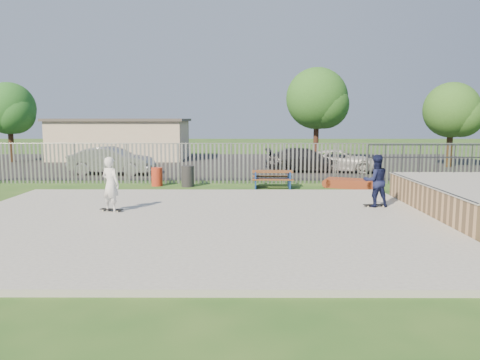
{
  "coord_description": "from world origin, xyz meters",
  "views": [
    {
      "loc": [
        1.53,
        -14.14,
        3.24
      ],
      "look_at": [
        1.47,
        2.0,
        1.1
      ],
      "focal_mm": 35.0,
      "sensor_mm": 36.0,
      "label": 1
    }
  ],
  "objects_px": {
    "car_silver": "(112,161)",
    "skater_navy": "(376,181)",
    "tree_left": "(9,109)",
    "funbox": "(350,183)",
    "car_white": "(340,161)",
    "tree_right": "(451,110)",
    "skater_white": "(111,184)",
    "trash_bin_grey": "(188,176)",
    "tree_mid": "(317,99)",
    "trash_bin_red": "(157,177)",
    "car_dark": "(306,160)",
    "picnic_table": "(272,179)"
  },
  "relations": [
    {
      "from": "car_silver",
      "to": "skater_navy",
      "type": "relative_size",
      "value": 2.63
    },
    {
      "from": "trash_bin_red",
      "to": "funbox",
      "type": "bearing_deg",
      "value": -3.6
    },
    {
      "from": "car_silver",
      "to": "tree_left",
      "type": "xyz_separation_m",
      "value": [
        -9.56,
        7.73,
        3.12
      ]
    },
    {
      "from": "skater_white",
      "to": "picnic_table",
      "type": "bearing_deg",
      "value": -104.97
    },
    {
      "from": "trash_bin_grey",
      "to": "skater_white",
      "type": "relative_size",
      "value": 0.55
    },
    {
      "from": "picnic_table",
      "to": "trash_bin_grey",
      "type": "xyz_separation_m",
      "value": [
        -4.0,
        0.34,
        0.09
      ]
    },
    {
      "from": "trash_bin_red",
      "to": "trash_bin_grey",
      "type": "bearing_deg",
      "value": -8.92
    },
    {
      "from": "trash_bin_grey",
      "to": "skater_white",
      "type": "height_order",
      "value": "skater_white"
    },
    {
      "from": "car_dark",
      "to": "tree_mid",
      "type": "height_order",
      "value": "tree_mid"
    },
    {
      "from": "car_white",
      "to": "car_silver",
      "type": "bearing_deg",
      "value": 110.67
    },
    {
      "from": "car_dark",
      "to": "tree_mid",
      "type": "bearing_deg",
      "value": -13.06
    },
    {
      "from": "tree_left",
      "to": "tree_mid",
      "type": "bearing_deg",
      "value": 0.02
    },
    {
      "from": "tree_mid",
      "to": "tree_right",
      "type": "height_order",
      "value": "tree_mid"
    },
    {
      "from": "car_white",
      "to": "tree_right",
      "type": "height_order",
      "value": "tree_right"
    },
    {
      "from": "car_silver",
      "to": "car_dark",
      "type": "bearing_deg",
      "value": -77.74
    },
    {
      "from": "tree_right",
      "to": "car_dark",
      "type": "bearing_deg",
      "value": -164.11
    },
    {
      "from": "car_dark",
      "to": "tree_right",
      "type": "xyz_separation_m",
      "value": [
        9.87,
        2.81,
        3.02
      ]
    },
    {
      "from": "trash_bin_grey",
      "to": "car_dark",
      "type": "height_order",
      "value": "car_dark"
    },
    {
      "from": "car_silver",
      "to": "car_white",
      "type": "bearing_deg",
      "value": -78.95
    },
    {
      "from": "tree_mid",
      "to": "skater_white",
      "type": "xyz_separation_m",
      "value": [
        -9.82,
        -19.17,
        -3.58
      ]
    },
    {
      "from": "car_white",
      "to": "trash_bin_grey",
      "type": "bearing_deg",
      "value": 140.39
    },
    {
      "from": "car_silver",
      "to": "car_white",
      "type": "distance_m",
      "value": 13.51
    },
    {
      "from": "car_silver",
      "to": "funbox",
      "type": "bearing_deg",
      "value": -106.96
    },
    {
      "from": "car_silver",
      "to": "tree_mid",
      "type": "distance_m",
      "value": 15.56
    },
    {
      "from": "car_silver",
      "to": "skater_white",
      "type": "relative_size",
      "value": 2.63
    },
    {
      "from": "car_silver",
      "to": "trash_bin_grey",
      "type": "bearing_deg",
      "value": -128.91
    },
    {
      "from": "funbox",
      "to": "car_dark",
      "type": "bearing_deg",
      "value": 121.8
    },
    {
      "from": "trash_bin_grey",
      "to": "car_dark",
      "type": "bearing_deg",
      "value": 43.68
    },
    {
      "from": "picnic_table",
      "to": "car_silver",
      "type": "height_order",
      "value": "car_silver"
    },
    {
      "from": "tree_left",
      "to": "funbox",
      "type": "bearing_deg",
      "value": -30.03
    },
    {
      "from": "trash_bin_red",
      "to": "skater_white",
      "type": "height_order",
      "value": "skater_white"
    },
    {
      "from": "trash_bin_grey",
      "to": "picnic_table",
      "type": "bearing_deg",
      "value": -4.79
    },
    {
      "from": "skater_navy",
      "to": "skater_white",
      "type": "distance_m",
      "value": 9.09
    },
    {
      "from": "trash_bin_red",
      "to": "tree_right",
      "type": "xyz_separation_m",
      "value": [
        17.85,
        8.75,
        3.31
      ]
    },
    {
      "from": "tree_left",
      "to": "skater_navy",
      "type": "relative_size",
      "value": 3.2
    },
    {
      "from": "tree_left",
      "to": "car_white",
      "type": "bearing_deg",
      "value": -15.33
    },
    {
      "from": "trash_bin_grey",
      "to": "tree_mid",
      "type": "relative_size",
      "value": 0.14
    },
    {
      "from": "tree_left",
      "to": "skater_white",
      "type": "height_order",
      "value": "tree_left"
    },
    {
      "from": "picnic_table",
      "to": "tree_left",
      "type": "height_order",
      "value": "tree_left"
    },
    {
      "from": "funbox",
      "to": "skater_navy",
      "type": "relative_size",
      "value": 1.25
    },
    {
      "from": "skater_white",
      "to": "skater_navy",
      "type": "bearing_deg",
      "value": -147.18
    },
    {
      "from": "car_dark",
      "to": "tree_left",
      "type": "height_order",
      "value": "tree_left"
    },
    {
      "from": "trash_bin_red",
      "to": "skater_navy",
      "type": "bearing_deg",
      "value": -34.68
    },
    {
      "from": "trash_bin_grey",
      "to": "car_white",
      "type": "xyz_separation_m",
      "value": [
        8.52,
        6.15,
        0.18
      ]
    },
    {
      "from": "funbox",
      "to": "skater_navy",
      "type": "bearing_deg",
      "value": -72.63
    },
    {
      "from": "tree_left",
      "to": "tree_mid",
      "type": "relative_size",
      "value": 0.85
    },
    {
      "from": "car_dark",
      "to": "trash_bin_grey",
      "type": "bearing_deg",
      "value": 134.65
    },
    {
      "from": "picnic_table",
      "to": "tree_mid",
      "type": "xyz_separation_m",
      "value": [
        4.03,
        12.8,
        4.24
      ]
    },
    {
      "from": "car_silver",
      "to": "skater_white",
      "type": "distance_m",
      "value": 11.85
    },
    {
      "from": "car_silver",
      "to": "skater_navy",
      "type": "height_order",
      "value": "skater_navy"
    }
  ]
}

